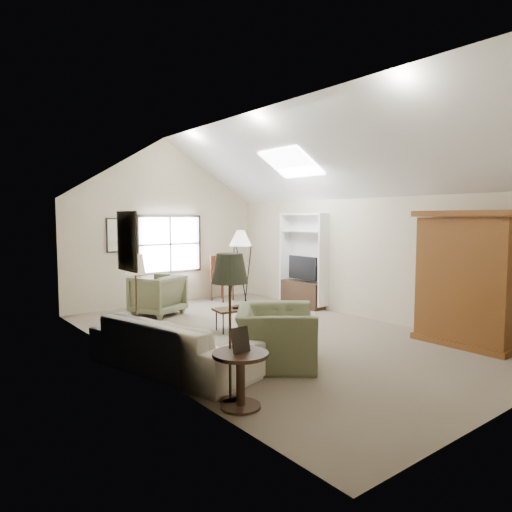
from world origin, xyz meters
TOP-DOWN VIEW (x-y plane):
  - room_shell at (0.00, 0.00)m, footprint 5.01×8.01m
  - window at (0.10, 3.96)m, footprint 1.72×0.08m
  - skylight at (1.30, 0.90)m, footprint 0.80×1.20m
  - wall_art at (-1.88, 1.94)m, footprint 1.97×3.71m
  - armoire at (2.18, -2.40)m, footprint 0.60×1.50m
  - tv_alcove at (2.34, 1.60)m, footprint 0.32×1.30m
  - media_console at (2.32, 1.60)m, footprint 0.34×1.18m
  - tv_panel at (2.32, 1.60)m, footprint 0.05×0.90m
  - sofa at (-2.20, -0.55)m, footprint 1.58×2.65m
  - armchair_near at (-0.91, -1.22)m, footprint 1.63×1.65m
  - armchair_far at (-0.78, 2.87)m, footprint 1.23×1.24m
  - coffee_table at (-0.22, 0.71)m, footprint 0.88×0.59m
  - bowl at (-0.22, 0.71)m, footprint 0.23×0.23m
  - side_table at (-2.20, -2.15)m, footprint 0.76×0.76m
  - side_chair at (1.28, 3.42)m, footprint 0.54×0.54m
  - tripod_lamp at (1.26, 2.61)m, footprint 0.69×0.69m
  - dark_lamp at (-2.20, -1.95)m, footprint 0.51×0.51m
  - tan_lamp at (-2.20, 0.65)m, footprint 0.38×0.38m

SIDE VIEW (x-z plane):
  - coffee_table at x=-0.22m, z-range 0.00..0.42m
  - media_console at x=2.32m, z-range 0.00..0.60m
  - side_table at x=-2.20m, z-range 0.00..0.62m
  - sofa at x=-2.20m, z-range 0.00..0.72m
  - armchair_near at x=-0.91m, z-range 0.00..0.81m
  - armchair_far at x=-0.78m, z-range 0.00..0.87m
  - bowl at x=-0.22m, z-range 0.42..0.47m
  - side_chair at x=1.28m, z-range 0.00..1.14m
  - tan_lamp at x=-2.20m, z-range 0.00..1.55m
  - dark_lamp at x=-2.20m, z-range 0.00..1.73m
  - tripod_lamp at x=1.26m, z-range 0.00..1.83m
  - tv_panel at x=2.32m, z-range 0.65..1.20m
  - armoire at x=2.18m, z-range 0.00..2.20m
  - tv_alcove at x=2.34m, z-range 0.10..2.20m
  - window at x=0.10m, z-range 0.74..2.16m
  - wall_art at x=-1.88m, z-range 1.29..2.17m
  - room_shell at x=0.00m, z-range 1.21..5.21m
  - skylight at x=1.30m, z-range 2.96..3.48m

